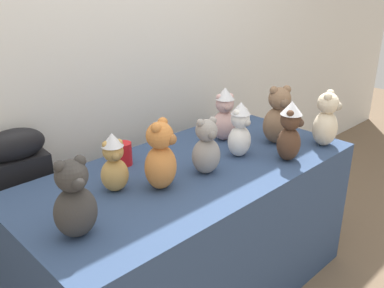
{
  "coord_description": "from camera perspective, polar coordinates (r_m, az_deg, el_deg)",
  "views": [
    {
      "loc": [
        -1.24,
        -1.02,
        1.57
      ],
      "look_at": [
        0.0,
        0.25,
        0.85
      ],
      "focal_mm": 38.93,
      "sensor_mm": 36.0,
      "label": 1
    }
  ],
  "objects": [
    {
      "name": "teddy_bear_charcoal",
      "position": [
        1.47,
        -15.79,
        -7.48
      ],
      "size": [
        0.16,
        0.14,
        0.29
      ],
      "rotation": [
        0.0,
        0.0,
        -0.1
      ],
      "color": "#383533",
      "rests_on": "display_table"
    },
    {
      "name": "teddy_bear_snow",
      "position": [
        2.05,
        6.59,
        1.92
      ],
      "size": [
        0.13,
        0.11,
        0.28
      ],
      "rotation": [
        0.0,
        0.0,
        0.01
      ],
      "color": "white",
      "rests_on": "display_table"
    },
    {
      "name": "teddy_bear_cocoa",
      "position": [
        2.04,
        13.26,
        1.63
      ],
      "size": [
        0.17,
        0.16,
        0.3
      ],
      "rotation": [
        0.0,
        0.0,
        0.4
      ],
      "color": "#4C3323",
      "rests_on": "display_table"
    },
    {
      "name": "party_cup_red",
      "position": [
        2.0,
        -9.35,
        -1.33
      ],
      "size": [
        0.08,
        0.08,
        0.11
      ],
      "primitive_type": "cylinder",
      "color": "red",
      "rests_on": "display_table"
    },
    {
      "name": "display_table",
      "position": [
        2.14,
        0.0,
        -12.13
      ],
      "size": [
        1.66,
        0.79,
        0.73
      ],
      "primitive_type": "cube",
      "color": "navy",
      "rests_on": "ground_plane"
    },
    {
      "name": "teddy_bear_honey",
      "position": [
        1.74,
        -10.64,
        -2.6
      ],
      "size": [
        0.14,
        0.13,
        0.26
      ],
      "rotation": [
        0.0,
        0.0,
        -0.34
      ],
      "color": "tan",
      "rests_on": "display_table"
    },
    {
      "name": "teddy_bear_mocha",
      "position": [
        2.25,
        11.74,
        3.67
      ],
      "size": [
        0.21,
        0.19,
        0.31
      ],
      "rotation": [
        0.0,
        0.0,
        -0.49
      ],
      "color": "#7F6047",
      "rests_on": "display_table"
    },
    {
      "name": "teddy_bear_cream",
      "position": [
        2.28,
        17.89,
        3.09
      ],
      "size": [
        0.19,
        0.17,
        0.3
      ],
      "rotation": [
        0.0,
        0.0,
        0.35
      ],
      "color": "beige",
      "rests_on": "display_table"
    },
    {
      "name": "teddy_bear_ginger",
      "position": [
        1.73,
        -4.32,
        -1.79
      ],
      "size": [
        0.2,
        0.19,
        0.3
      ],
      "rotation": [
        0.0,
        0.0,
        0.49
      ],
      "color": "#D17F3D",
      "rests_on": "display_table"
    },
    {
      "name": "wall_back",
      "position": [
        2.3,
        -11.74,
        14.88
      ],
      "size": [
        7.0,
        0.08,
        2.6
      ],
      "primitive_type": "cube",
      "color": "silver",
      "rests_on": "ground_plane"
    },
    {
      "name": "teddy_bear_blush",
      "position": [
        2.25,
        4.47,
        4.03
      ],
      "size": [
        0.17,
        0.16,
        0.29
      ],
      "rotation": [
        0.0,
        0.0,
        -0.49
      ],
      "color": "beige",
      "rests_on": "display_table"
    },
    {
      "name": "teddy_bear_ash",
      "position": [
        1.86,
        1.98,
        -0.52
      ],
      "size": [
        0.16,
        0.14,
        0.26
      ],
      "rotation": [
        0.0,
        0.0,
        -0.21
      ],
      "color": "gray",
      "rests_on": "display_table"
    },
    {
      "name": "instrument_case",
      "position": [
        2.2,
        -21.67,
        -9.57
      ],
      "size": [
        0.29,
        0.14,
        0.94
      ],
      "rotation": [
        0.0,
        0.0,
        -0.09
      ],
      "color": "black",
      "rests_on": "ground_plane"
    }
  ]
}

